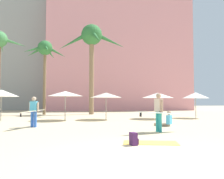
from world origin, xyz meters
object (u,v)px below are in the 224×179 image
at_px(cafe_umbrella_2, 106,95).
at_px(person_far_right, 33,111).
at_px(person_near_right, 166,121).
at_px(cafe_umbrella_3, 65,94).
at_px(beach_towel, 151,143).
at_px(cafe_umbrella_0, 196,95).
at_px(person_far_left, 159,111).
at_px(cafe_umbrella_1, 1,93).
at_px(palm_tree_center, 92,41).
at_px(cafe_umbrella_4, 158,95).
at_px(palm_tree_left, 45,53).
at_px(backpack, 134,139).

xyz_separation_m(cafe_umbrella_2, person_far_right, (-4.57, -4.89, -0.99)).
bearing_deg(person_near_right, cafe_umbrella_2, -19.30).
height_order(cafe_umbrella_3, beach_towel, cafe_umbrella_3).
height_order(cafe_umbrella_0, beach_towel, cafe_umbrella_0).
bearing_deg(cafe_umbrella_3, person_near_right, -39.21).
distance_m(person_far_left, person_far_right, 6.83).
height_order(cafe_umbrella_1, beach_towel, cafe_umbrella_1).
xyz_separation_m(palm_tree_center, cafe_umbrella_2, (0.76, -7.38, -6.15)).
relative_size(cafe_umbrella_3, cafe_umbrella_4, 1.03).
relative_size(cafe_umbrella_3, beach_towel, 1.44).
relative_size(cafe_umbrella_0, cafe_umbrella_1, 0.87).
relative_size(palm_tree_left, person_far_left, 2.88).
bearing_deg(palm_tree_left, person_near_right, -54.92).
bearing_deg(palm_tree_center, person_near_right, -73.66).
height_order(backpack, person_far_left, person_far_left).
bearing_deg(backpack, person_near_right, 47.61).
bearing_deg(cafe_umbrella_0, palm_tree_center, 141.43).
xyz_separation_m(palm_tree_center, person_far_left, (2.41, -15.11, -7.09)).
bearing_deg(cafe_umbrella_4, beach_towel, -110.12).
bearing_deg(cafe_umbrella_4, person_near_right, -104.13).
bearing_deg(beach_towel, person_far_right, 132.35).
height_order(palm_tree_left, backpack, palm_tree_left).
distance_m(cafe_umbrella_1, beach_towel, 13.25).
height_order(beach_towel, person_far_left, person_far_left).
distance_m(beach_towel, person_near_right, 5.74).
relative_size(person_far_left, person_near_right, 2.80).
xyz_separation_m(cafe_umbrella_2, person_near_right, (2.92, -5.19, -1.61)).
distance_m(cafe_umbrella_3, backpack, 10.95).
relative_size(cafe_umbrella_0, cafe_umbrella_3, 0.82).
bearing_deg(cafe_umbrella_2, beach_towel, -87.75).
xyz_separation_m(cafe_umbrella_2, beach_towel, (0.41, -10.34, -1.90)).
distance_m(cafe_umbrella_3, person_far_left, 8.93).
height_order(cafe_umbrella_3, person_far_right, cafe_umbrella_3).
height_order(cafe_umbrella_4, backpack, cafe_umbrella_4).
height_order(palm_tree_center, person_near_right, palm_tree_center).
bearing_deg(beach_towel, cafe_umbrella_4, 69.88).
distance_m(cafe_umbrella_0, person_far_right, 13.52).
bearing_deg(person_near_right, palm_tree_left, -13.60).
bearing_deg(cafe_umbrella_1, person_near_right, -25.46).
relative_size(cafe_umbrella_2, backpack, 5.93).
bearing_deg(cafe_umbrella_2, cafe_umbrella_3, -175.36).
xyz_separation_m(beach_towel, backpack, (-0.68, -0.33, 0.19)).
xyz_separation_m(cafe_umbrella_1, cafe_umbrella_4, (12.07, 0.40, -0.12)).
xyz_separation_m(cafe_umbrella_0, cafe_umbrella_2, (-7.76, -0.58, -0.03)).
distance_m(palm_tree_center, cafe_umbrella_2, 9.63).
height_order(palm_tree_center, backpack, palm_tree_center).
distance_m(cafe_umbrella_1, person_far_left, 12.16).
xyz_separation_m(cafe_umbrella_3, person_near_right, (6.05, -4.94, -1.70)).
bearing_deg(person_near_right, person_far_left, 104.64).
xyz_separation_m(palm_tree_left, backpack, (5.49, -17.84, -6.40)).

